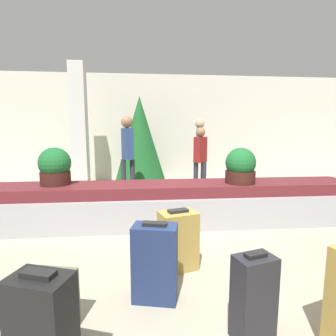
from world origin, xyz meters
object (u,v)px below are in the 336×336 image
object	(u,v)px
suitcase_4	(178,240)
potted_plant_1	(55,167)
suitcase_2	(155,263)
pillar	(79,127)
suitcase_5	(254,298)
potted_plant_0	(240,167)
traveler_1	(127,149)
traveler_2	(200,155)
traveler_0	(200,146)
suitcase_3	(52,303)
decorated_tree	(140,138)

from	to	relation	value
suitcase_4	potted_plant_1	bearing A→B (deg)	122.95
suitcase_2	suitcase_4	xyz separation A→B (m)	(0.28, 0.52, -0.03)
pillar	suitcase_2	xyz separation A→B (m)	(1.69, -4.76, -1.25)
suitcase_5	potted_plant_1	distance (m)	3.40
pillar	potted_plant_1	size ratio (longest dim) A/B	5.43
potted_plant_0	traveler_1	distance (m)	2.66
pillar	suitcase_4	world-z (taller)	pillar
suitcase_2	potted_plant_1	world-z (taller)	potted_plant_1
traveler_2	potted_plant_1	bearing A→B (deg)	-7.77
pillar	suitcase_4	size ratio (longest dim) A/B	4.79
pillar	potted_plant_1	distance (m)	2.82
pillar	traveler_0	distance (m)	3.18
suitcase_5	traveler_2	size ratio (longest dim) A/B	0.41
pillar	suitcase_5	size ratio (longest dim) A/B	4.85
suitcase_3	suitcase_5	size ratio (longest dim) A/B	0.73
decorated_tree	traveler_0	bearing A→B (deg)	-9.97
suitcase_3	potted_plant_1	size ratio (longest dim) A/B	0.82
suitcase_5	traveler_1	distance (m)	4.45
potted_plant_0	decorated_tree	bearing A→B (deg)	116.81
traveler_1	suitcase_2	bearing A→B (deg)	-14.85
suitcase_4	traveler_1	xyz separation A→B (m)	(-0.71, 3.19, 0.79)
potted_plant_0	decorated_tree	distance (m)	3.66
traveler_2	traveler_0	bearing A→B (deg)	-144.22
traveler_1	suitcase_3	bearing A→B (deg)	-26.56
suitcase_5	traveler_2	xyz separation A→B (m)	(0.60, 4.51, 0.62)
potted_plant_1	traveler_1	bearing A→B (deg)	58.32
suitcase_5	suitcase_3	bearing A→B (deg)	156.63
pillar	suitcase_3	size ratio (longest dim) A/B	6.63
decorated_tree	traveler_2	bearing A→B (deg)	-38.13
suitcase_2	suitcase_4	size ratio (longest dim) A/B	1.08
potted_plant_1	decorated_tree	size ratio (longest dim) A/B	0.24
suitcase_5	traveler_2	world-z (taller)	traveler_2
suitcase_2	potted_plant_1	bearing A→B (deg)	138.21
suitcase_2	traveler_1	bearing A→B (deg)	108.97
suitcase_2	traveler_0	xyz separation A→B (m)	(1.45, 4.84, 0.77)
traveler_2	decorated_tree	world-z (taller)	decorated_tree
suitcase_2	potted_plant_0	distance (m)	2.46
pillar	traveler_2	bearing A→B (deg)	-14.65
suitcase_2	suitcase_5	bearing A→B (deg)	-24.97
decorated_tree	potted_plant_0	bearing A→B (deg)	-63.19
suitcase_2	suitcase_5	world-z (taller)	suitcase_2
traveler_0	traveler_2	distance (m)	0.89
potted_plant_0	decorated_tree	world-z (taller)	decorated_tree
suitcase_2	suitcase_3	distance (m)	0.85
suitcase_2	decorated_tree	distance (m)	5.21
traveler_0	decorated_tree	xyz separation A→B (m)	(-1.62, 0.28, 0.20)
potted_plant_0	traveler_1	world-z (taller)	traveler_1
potted_plant_1	decorated_tree	bearing A→B (deg)	67.14
suitcase_3	traveler_0	xyz separation A→B (m)	(2.24, 5.14, 0.89)
suitcase_3	traveler_0	size ratio (longest dim) A/B	0.26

